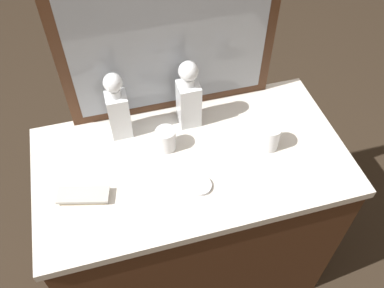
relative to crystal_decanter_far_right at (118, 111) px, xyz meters
name	(u,v)px	position (x,y,z in m)	size (l,w,h in m)	color
ground_plane	(192,262)	(0.22, -0.19, -0.97)	(6.00, 6.00, 0.00)	#2D2319
dresser	(192,219)	(0.22, -0.19, -0.54)	(1.12, 0.61, 0.85)	#472816
dresser_mirror	(170,29)	(0.22, 0.09, 0.25)	(0.79, 0.03, 0.71)	#472816
crystal_decanter_far_right	(118,111)	(0.00, 0.00, 0.00)	(0.08, 0.08, 0.28)	white
crystal_decanter_left	(189,100)	(0.26, -0.01, 0.00)	(0.08, 0.08, 0.28)	white
crystal_tumbler_far_right	(166,140)	(0.14, -0.12, -0.07)	(0.07, 0.07, 0.09)	white
crystal_tumbler_far_left	(269,138)	(0.51, -0.21, -0.07)	(0.07, 0.07, 0.10)	white
silver_brush_rear	(84,196)	(-0.17, -0.26, -0.10)	(0.18, 0.10, 0.02)	#B7A88C
porcelain_dish	(200,186)	(0.21, -0.32, -0.11)	(0.08, 0.08, 0.01)	silver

